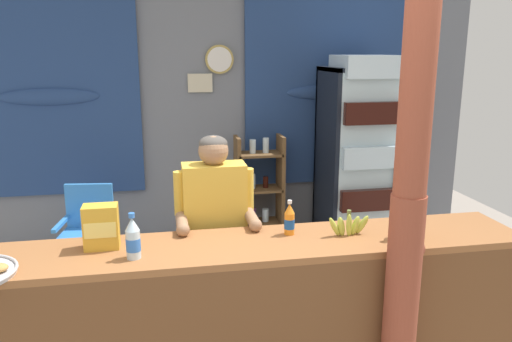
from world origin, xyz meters
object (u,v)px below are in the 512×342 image
timber_post (408,205)px  snack_box_choco_powder (101,227)px  shopkeeper (215,221)px  soda_bottle_water (133,239)px  bottle_shelf_rack (259,192)px  banana_bunch (348,225)px  stall_counter (262,311)px  soda_bottle_orange_soda (289,220)px  plastic_lawn_chair (87,228)px  soda_bottle_iced_tea (408,215)px  drink_fridge (357,150)px

timber_post → snack_box_choco_powder: 1.65m
shopkeeper → soda_bottle_water: (-0.48, -0.54, 0.12)m
bottle_shelf_rack → banana_bunch: 2.19m
shopkeeper → banana_bunch: 0.86m
soda_bottle_water → banana_bunch: (1.23, 0.11, -0.04)m
stall_counter → soda_bottle_orange_soda: bearing=45.2°
soda_bottle_orange_soda → banana_bunch: bearing=-13.4°
plastic_lawn_chair → soda_bottle_iced_tea: size_ratio=2.62×
banana_bunch → drink_fridge: bearing=66.8°
timber_post → soda_bottle_orange_soda: timber_post is taller
plastic_lawn_chair → banana_bunch: bearing=-45.4°
soda_bottle_water → soda_bottle_orange_soda: 0.91m
shopkeeper → soda_bottle_iced_tea: size_ratio=4.58×
stall_counter → drink_fridge: bearing=56.0°
soda_bottle_orange_soda → bottle_shelf_rack: bearing=83.8°
bottle_shelf_rack → timber_post: bearing=-83.4°
snack_box_choco_powder → plastic_lawn_chair: bearing=101.1°
drink_fridge → soda_bottle_orange_soda: (-1.14, -1.78, -0.03)m
plastic_lawn_chair → soda_bottle_orange_soda: size_ratio=4.09×
plastic_lawn_chair → soda_bottle_water: 2.02m
bottle_shelf_rack → banana_bunch: bottle_shelf_rack is taller
bottle_shelf_rack → soda_bottle_iced_tea: bearing=-79.0°
drink_fridge → shopkeeper: 2.11m
stall_counter → soda_bottle_orange_soda: soda_bottle_orange_soda is taller
soda_bottle_iced_tea → soda_bottle_orange_soda: size_ratio=1.56×
snack_box_choco_powder → banana_bunch: 1.41m
drink_fridge → soda_bottle_orange_soda: 2.11m
shopkeeper → soda_bottle_orange_soda: bearing=-41.2°
banana_bunch → snack_box_choco_powder: bearing=177.2°
drink_fridge → soda_bottle_iced_tea: 2.02m
timber_post → banana_bunch: size_ratio=9.57×
plastic_lawn_chair → shopkeeper: shopkeeper is taller
drink_fridge → shopkeeper: bearing=-137.1°
stall_counter → timber_post: timber_post is taller
shopkeeper → soda_bottle_iced_tea: 1.20m
soda_bottle_water → soda_bottle_orange_soda: soda_bottle_water is taller
drink_fridge → banana_bunch: drink_fridge is taller
plastic_lawn_chair → soda_bottle_orange_soda: (1.40, -1.68, 0.55)m
timber_post → shopkeeper: bearing=139.1°
drink_fridge → soda_bottle_water: bearing=-135.7°
plastic_lawn_chair → soda_bottle_iced_tea: soda_bottle_iced_tea is taller
timber_post → shopkeeper: 1.25m
stall_counter → soda_bottle_iced_tea: soda_bottle_iced_tea is taller
stall_counter → drink_fridge: drink_fridge is taller
soda_bottle_water → drink_fridge: bearing=44.3°
soda_bottle_iced_tea → plastic_lawn_chair: bearing=137.9°
shopkeeper → snack_box_choco_powder: size_ratio=6.14×
timber_post → snack_box_choco_powder: timber_post is taller
bottle_shelf_rack → banana_bunch: size_ratio=4.41×
timber_post → soda_bottle_water: (-1.40, 0.25, -0.18)m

